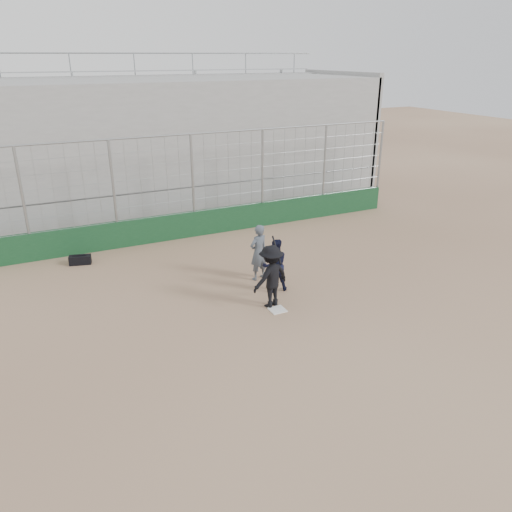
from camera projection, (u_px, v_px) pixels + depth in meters
name	position (u px, v px, depth m)	size (l,w,h in m)	color
ground	(277.00, 310.00, 14.15)	(90.00, 90.00, 0.00)	brown
home_plate	(277.00, 310.00, 14.14)	(0.44, 0.44, 0.02)	white
backstop	(194.00, 213.00, 19.63)	(18.10, 0.25, 4.04)	#11371C
bleachers	(157.00, 143.00, 23.03)	(20.25, 6.70, 6.98)	gray
batter_at_plate	(271.00, 276.00, 14.06)	(1.34, 0.99, 1.99)	black
catcher_crouched	(275.00, 274.00, 15.08)	(0.87, 0.70, 1.14)	black
umpire	(258.00, 255.00, 15.83)	(0.67, 0.44, 1.65)	#464F59
equipment_bag	(80.00, 260.00, 17.21)	(0.78, 0.48, 0.35)	black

